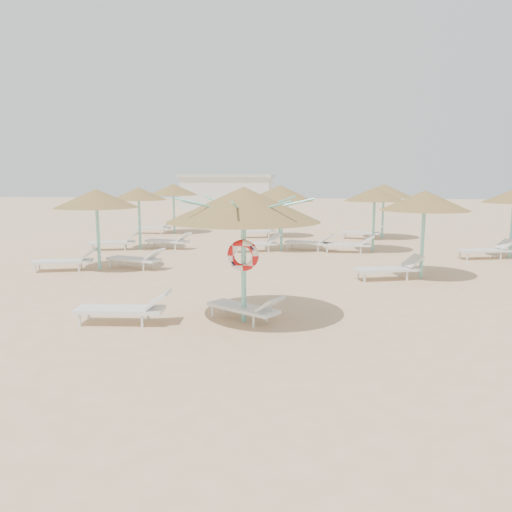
# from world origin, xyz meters

# --- Properties ---
(ground) EXTENTS (120.00, 120.00, 0.00)m
(ground) POSITION_xyz_m (0.00, 0.00, 0.00)
(ground) COLOR #DBB285
(ground) RESTS_ON ground
(main_palapa) EXTENTS (3.24, 3.24, 2.90)m
(main_palapa) POSITION_xyz_m (0.37, -0.32, 2.52)
(main_palapa) COLOR #7BD6C6
(main_palapa) RESTS_ON ground
(lounger_main_a) EXTENTS (2.04, 0.73, 0.73)m
(lounger_main_a) POSITION_xyz_m (-2.09, -0.78, 0.35)
(lounger_main_a) COLOR white
(lounger_main_a) RESTS_ON ground
(lounger_main_b) EXTENTS (1.82, 1.45, 0.66)m
(lounger_main_b) POSITION_xyz_m (0.45, -0.33, 0.31)
(lounger_main_b) COLOR white
(lounger_main_b) RESTS_ON ground
(palapa_field) EXTENTS (19.44, 14.29, 2.72)m
(palapa_field) POSITION_xyz_m (1.46, 10.19, 2.30)
(palapa_field) COLOR #7BD6C6
(palapa_field) RESTS_ON ground
(service_hut) EXTENTS (8.40, 4.40, 3.25)m
(service_hut) POSITION_xyz_m (-6.00, 35.00, 1.64)
(service_hut) COLOR silver
(service_hut) RESTS_ON ground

